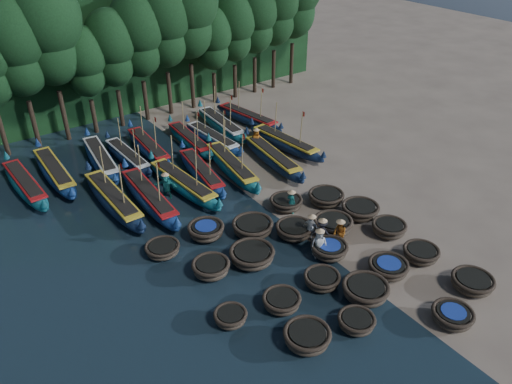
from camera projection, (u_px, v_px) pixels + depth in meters
ground at (292, 228)px, 29.71m from camera, size 120.00×120.00×0.00m
foliage_wall at (123, 53)px, 43.31m from camera, size 40.00×3.00×10.00m
coracle_3 at (452, 316)px, 23.13m from camera, size 2.06×2.06×0.71m
coracle_4 at (472, 282)px, 25.08m from camera, size 2.21×2.21×0.73m
coracle_5 at (307, 337)px, 22.02m from camera, size 2.17×2.17×0.78m
coracle_6 at (356, 322)px, 22.84m from camera, size 1.90×1.90×0.68m
coracle_7 at (365, 290)px, 24.50m from camera, size 2.76×2.76×0.84m
coracle_8 at (388, 267)px, 26.05m from camera, size 2.36×2.36×0.73m
coracle_9 at (421, 253)px, 27.02m from camera, size 2.00×2.00×0.75m
coracle_10 at (230, 317)px, 23.13m from camera, size 1.91×1.91×0.64m
coracle_11 at (282, 301)px, 23.94m from camera, size 1.90×1.90×0.72m
coracle_12 at (322, 279)px, 25.28m from camera, size 1.95×1.95×0.71m
coracle_13 at (329, 249)px, 27.32m from camera, size 2.09×2.09×0.76m
coracle_14 at (389, 228)px, 29.00m from camera, size 2.27×2.27×0.77m
coracle_15 at (211, 268)px, 25.98m from camera, size 2.12×2.12×0.79m
coracle_16 at (252, 255)px, 26.81m from camera, size 2.65×2.65×0.84m
coracle_17 at (294, 230)px, 28.85m from camera, size 2.69×2.69×0.77m
coracle_18 at (333, 224)px, 29.22m from camera, size 2.62×2.62×0.85m
coracle_19 at (360, 210)px, 30.55m from camera, size 2.74×2.74×0.83m
coracle_20 at (163, 249)px, 27.46m from camera, size 1.95×1.95×0.64m
coracle_21 at (206, 230)px, 28.74m from camera, size 2.27×2.27×0.83m
coracle_22 at (253, 227)px, 29.04m from camera, size 2.77×2.77×0.82m
coracle_23 at (286, 203)px, 31.35m from camera, size 2.10×2.10×0.74m
coracle_24 at (326, 197)px, 31.86m from camera, size 2.44×2.44×0.77m
long_boat_2 at (113, 199)px, 31.35m from camera, size 1.63×8.92×3.79m
long_boat_3 at (149, 197)px, 31.61m from camera, size 1.96×8.81×3.74m
long_boat_4 at (183, 183)px, 33.06m from camera, size 2.13×8.54×3.64m
long_boat_5 at (201, 172)px, 34.48m from camera, size 2.53×7.87×3.38m
long_boat_6 at (231, 166)px, 35.12m from camera, size 2.64×8.45×3.62m
long_boat_7 at (272, 157)px, 36.25m from camera, size 2.44×8.36×1.48m
long_boat_8 at (285, 143)px, 38.33m from camera, size 2.25×8.21×3.50m
long_boat_9 at (25, 184)px, 33.03m from camera, size 1.84×8.34×1.47m
long_boat_10 at (55, 172)px, 34.41m from camera, size 1.69×8.71×1.53m
long_boat_11 at (101, 159)px, 36.06m from camera, size 2.44×8.39×1.49m
long_boat_12 at (128, 156)px, 36.51m from camera, size 1.52×7.43×3.16m
long_boat_13 at (149, 147)px, 37.70m from camera, size 1.93×8.12×3.45m
long_boat_14 at (189, 140)px, 38.86m from camera, size 1.81×7.66×3.26m
long_boat_15 at (213, 138)px, 39.09m from camera, size 1.79×7.66×3.26m
long_boat_16 at (221, 124)px, 41.30m from camera, size 2.02×8.18×3.48m
long_boat_17 at (248, 118)px, 42.48m from camera, size 2.64×8.05×3.46m
fisherman_0 at (319, 243)px, 26.99m from camera, size 1.03×0.91×1.97m
fisherman_1 at (291, 201)px, 30.66m from camera, size 0.53×0.66×1.77m
fisherman_2 at (340, 233)px, 27.85m from camera, size 0.80×0.94×1.90m
fisherman_3 at (322, 231)px, 28.03m from camera, size 1.07×1.22×1.84m
fisherman_4 at (311, 227)px, 28.29m from camera, size 0.68×1.06×1.88m
fisherman_5 at (166, 185)px, 32.22m from camera, size 1.48×1.55×1.96m
fisherman_6 at (256, 139)px, 38.08m from camera, size 0.97×0.99×1.92m
tree_3 at (14, 44)px, 34.79m from camera, size 4.92×4.92×11.60m
tree_4 at (45, 29)px, 35.58m from camera, size 5.34×5.34×12.58m
tree_5 at (84, 61)px, 38.15m from camera, size 3.68×3.68×8.68m
tree_6 at (111, 47)px, 38.93m from camera, size 4.09×4.09×9.65m
tree_7 at (138, 34)px, 39.72m from camera, size 4.51×4.51×10.63m
tree_8 at (163, 21)px, 40.51m from camera, size 4.92×4.92×11.60m
tree_9 at (187, 9)px, 41.30m from camera, size 5.34×5.34×12.58m
tree_10 at (212, 38)px, 43.87m from camera, size 3.68×3.68×8.68m
tree_11 at (234, 26)px, 44.66m from camera, size 4.09×4.09×9.65m
tree_12 at (255, 15)px, 45.45m from camera, size 4.51×4.51×10.63m
tree_13 at (275, 4)px, 46.24m from camera, size 4.92×4.92×11.60m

